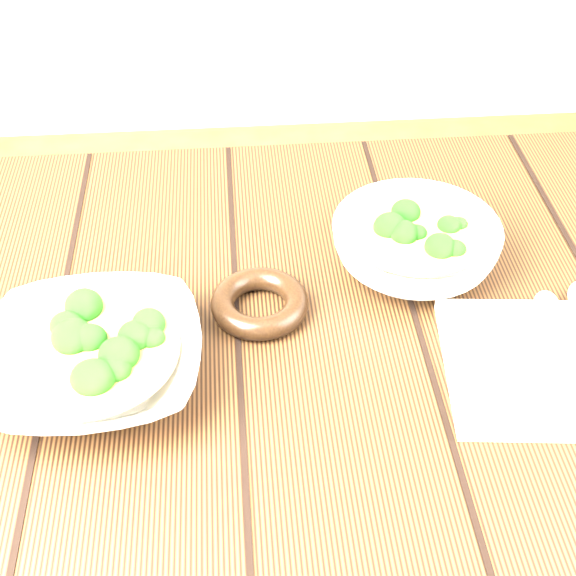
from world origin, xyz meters
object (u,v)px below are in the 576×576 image
Objects in this scene: soup_bowl_back at (415,245)px; soup_bowl_front at (93,360)px; table at (259,411)px; napkin at (557,366)px; trivet at (260,303)px.

soup_bowl_front is at bearing -156.99° from soup_bowl_back.
soup_bowl_front is (-0.17, -0.05, 0.15)m from table.
table is at bearing 173.08° from napkin.
soup_bowl_back is at bearing 129.11° from napkin.
trivet reaches higher than napkin.
table is 5.16× the size of napkin.
soup_bowl_back is 2.27× the size of trivet.
napkin is (0.48, -0.03, -0.02)m from soup_bowl_front.
table is 0.23m from soup_bowl_front.
trivet is at bearing -161.15° from soup_bowl_back.
table is 5.28× the size of soup_bowl_front.
trivet is (0.01, 0.04, 0.13)m from table.
napkin is at bearing -20.67° from trivet.
soup_bowl_back is 1.08× the size of napkin.
table is at bearing -97.56° from trivet.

